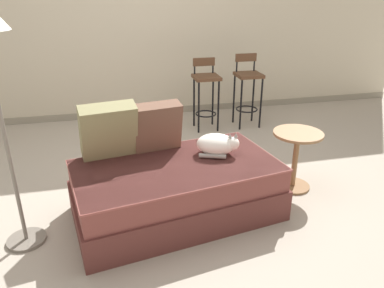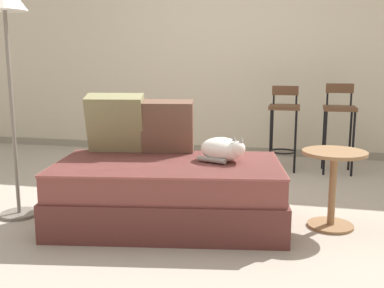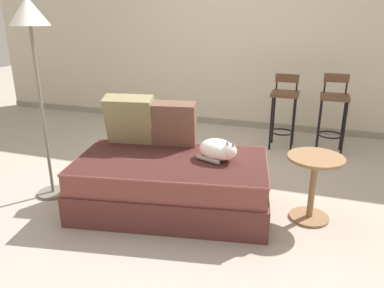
% 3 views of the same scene
% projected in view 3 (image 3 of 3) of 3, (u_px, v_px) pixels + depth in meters
% --- Properties ---
extents(ground_plane, '(16.00, 16.00, 0.00)m').
position_uv_depth(ground_plane, '(187.00, 188.00, 3.61)').
color(ground_plane, '#A89E8E').
rests_on(ground_plane, ground).
extents(wall_back_panel, '(8.00, 0.10, 2.60)m').
position_uv_depth(wall_back_panel, '(239.00, 35.00, 5.19)').
color(wall_back_panel, beige).
rests_on(wall_back_panel, ground).
extents(wall_baseboard_trim, '(8.00, 0.02, 0.09)m').
position_uv_depth(wall_baseboard_trim, '(235.00, 123.00, 5.56)').
color(wall_baseboard_trim, gray).
rests_on(wall_baseboard_trim, ground).
extents(couch, '(1.74, 1.14, 0.45)m').
position_uv_depth(couch, '(172.00, 184.00, 3.18)').
color(couch, brown).
rests_on(couch, ground).
extents(throw_pillow_corner, '(0.47, 0.33, 0.46)m').
position_uv_depth(throw_pillow_corner, '(130.00, 119.00, 3.40)').
color(throw_pillow_corner, '#847F56').
rests_on(throw_pillow_corner, couch).
extents(throw_pillow_middle, '(0.43, 0.27, 0.42)m').
position_uv_depth(throw_pillow_middle, '(174.00, 124.00, 3.35)').
color(throw_pillow_middle, brown).
rests_on(throw_pillow_middle, couch).
extents(cat, '(0.38, 0.33, 0.20)m').
position_uv_depth(cat, '(218.00, 150.00, 3.08)').
color(cat, white).
rests_on(cat, couch).
extents(bar_stool_near_window, '(0.32, 0.32, 0.90)m').
position_uv_depth(bar_stool_near_window, '(284.00, 104.00, 4.53)').
color(bar_stool_near_window, black).
rests_on(bar_stool_near_window, ground).
extents(bar_stool_by_doorway, '(0.32, 0.32, 0.93)m').
position_uv_depth(bar_stool_by_doorway, '(333.00, 108.00, 4.37)').
color(bar_stool_by_doorway, black).
rests_on(bar_stool_by_doorway, ground).
extents(side_table, '(0.44, 0.44, 0.55)m').
position_uv_depth(side_table, '(313.00, 179.00, 2.98)').
color(side_table, olive).
rests_on(side_table, ground).
extents(floor_lamp, '(0.32, 0.32, 1.73)m').
position_uv_depth(floor_lamp, '(31.00, 32.00, 3.02)').
color(floor_lamp, slate).
rests_on(floor_lamp, ground).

